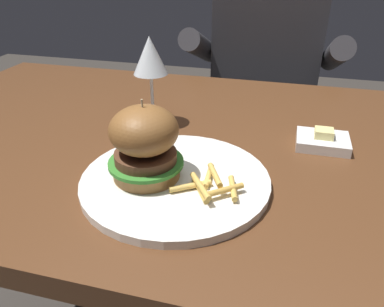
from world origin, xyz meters
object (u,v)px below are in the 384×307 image
at_px(burger_sandwich, 145,143).
at_px(butter_dish, 323,141).
at_px(main_plate, 176,180).
at_px(wine_glass, 150,59).
at_px(diner_person, 262,104).

relative_size(burger_sandwich, butter_dish, 1.33).
distance_m(main_plate, butter_dish, 0.31).
height_order(burger_sandwich, wine_glass, wine_glass).
bearing_deg(main_plate, burger_sandwich, -170.00).
bearing_deg(burger_sandwich, diner_person, 82.01).
relative_size(main_plate, diner_person, 0.26).
xyz_separation_m(burger_sandwich, diner_person, (0.12, 0.86, -0.25)).
height_order(main_plate, diner_person, diner_person).
xyz_separation_m(burger_sandwich, butter_dish, (0.28, 0.21, -0.06)).
relative_size(main_plate, butter_dish, 3.11).
distance_m(wine_glass, butter_dish, 0.38).
relative_size(burger_sandwich, wine_glass, 0.70).
relative_size(wine_glass, diner_person, 0.16).
xyz_separation_m(wine_glass, diner_person, (0.19, 0.64, -0.32)).
bearing_deg(wine_glass, butter_dish, -3.16).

